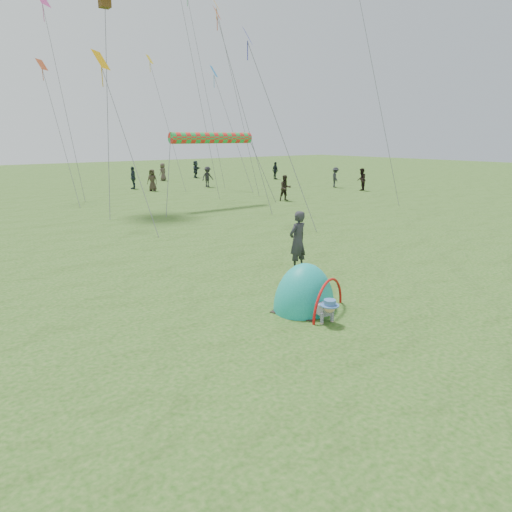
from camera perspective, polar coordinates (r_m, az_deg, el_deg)
ground at (r=11.11m, az=13.52°, el=-7.11°), size 140.00×140.00×0.00m
crawling_toddler at (r=10.47m, az=8.46°, el=-6.51°), size 0.67×0.85×0.59m
popup_tent at (r=11.26m, az=6.00°, el=-6.45°), size 2.11×1.94×2.23m
standing_adult at (r=14.13m, az=5.21°, el=1.89°), size 0.73×0.53×1.86m
crowd_person_1 at (r=29.88m, az=3.68°, el=8.48°), size 0.96×0.85×1.65m
crowd_person_2 at (r=45.15m, az=2.43°, el=10.61°), size 0.57×1.04×1.67m
crowd_person_3 at (r=38.36m, az=-6.07°, el=9.81°), size 1.12×0.70×1.67m
crowd_person_4 at (r=44.61m, az=-11.56°, el=10.26°), size 0.95×0.82×1.64m
crowd_person_5 at (r=47.23m, az=-7.55°, el=10.70°), size 1.54×1.38×1.70m
crowd_person_7 at (r=36.48m, az=13.03°, el=9.30°), size 1.04×0.97×1.70m
crowd_person_8 at (r=38.00m, az=-15.11°, el=9.42°), size 0.95×1.09×1.76m
crowd_person_9 at (r=38.40m, az=9.89°, el=9.66°), size 1.11×1.21×1.63m
crowd_person_10 at (r=36.22m, az=-12.85°, el=9.23°), size 0.92×0.95×1.65m
rainbow_tube_kite at (r=27.70m, az=-5.52°, el=14.48°), size 5.40×0.64×0.64m
diamond_kite_0 at (r=33.56m, az=-25.21°, el=20.84°), size 0.80×0.80×0.65m
diamond_kite_2 at (r=40.00m, az=-13.15°, el=22.83°), size 0.80×0.80×0.66m
diamond_kite_4 at (r=23.95m, az=-1.07°, el=25.82°), size 0.91×0.91×0.75m
diamond_kite_6 at (r=28.96m, az=-4.90°, el=28.03°), size 0.77×0.77×0.63m
diamond_kite_7 at (r=23.69m, az=-18.83°, el=22.20°), size 0.99×0.99×0.81m
diamond_kite_8 at (r=37.15m, az=-4.99°, el=28.82°), size 0.80×0.80×0.65m
diamond_kite_10 at (r=38.27m, az=-5.29°, el=22.00°), size 1.01×1.01×0.83m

